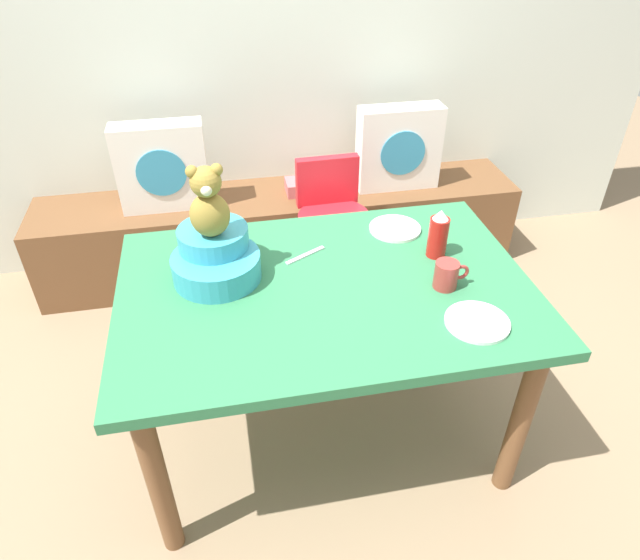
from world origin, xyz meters
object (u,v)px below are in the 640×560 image
Objects in this scene: dinner_plate_near at (395,228)px; highchair at (333,221)px; dining_table at (326,308)px; infant_seat_teal at (216,257)px; book_stack at (305,186)px; pillow_floral_right at (399,148)px; dinner_plate_far at (477,322)px; pillow_floral_left at (162,167)px; coffee_mug at (447,275)px; ketchup_bottle at (438,234)px; teddy_bear at (208,203)px.

highchair is at bearing 106.18° from dinner_plate_near.
infant_seat_teal reaches higher than dining_table.
dining_table is at bearing -20.82° from infant_seat_teal.
dining_table is at bearing -96.31° from book_stack.
dining_table is (-0.64, -1.20, -0.04)m from pillow_floral_right.
book_stack is 1.55m from dinner_plate_far.
infant_seat_teal is (-1.00, -1.06, 0.13)m from pillow_floral_right.
infant_seat_teal is 1.65× the size of dinner_plate_near.
coffee_mug is at bearing -52.64° from pillow_floral_left.
dining_table is at bearing -104.19° from highchair.
ketchup_bottle is (0.43, 0.10, 0.18)m from dining_table.
dinner_plate_far is at bearing -78.29° from highchair.
highchair is at bearing 108.84° from ketchup_bottle.
dinner_plate_far is at bearing -91.48° from ketchup_bottle.
dinner_plate_near is (0.14, -0.48, 0.22)m from highchair.
dinner_plate_far reaches higher than book_stack.
book_stack is at bearing 100.70° from dinner_plate_far.
infant_seat_teal reaches higher than book_stack.
highchair is 0.90m from infant_seat_teal.
infant_seat_teal is at bearing -166.45° from dinner_plate_near.
dining_table is 0.53m from teddy_bear.
coffee_mug is at bearing -81.74° from dinner_plate_near.
highchair is 0.93m from coffee_mug.
dinner_plate_near is at bearing -44.17° from pillow_floral_left.
book_stack is 0.25× the size of highchair.
dinner_plate_near is at bearing 114.97° from ketchup_bottle.
highchair is at bearing 49.50° from infant_seat_teal.
dining_table is (0.59, -1.20, -0.04)m from pillow_floral_left.
infant_seat_teal is at bearing 90.00° from teddy_bear.
coffee_mug reaches higher than dining_table.
dining_table reaches higher than book_stack.
teddy_bear reaches higher than dinner_plate_near.
dinner_plate_far is at bearing -82.06° from dinner_plate_near.
pillow_floral_left is at bearing 124.12° from dinner_plate_far.
pillow_floral_right is at bearing 71.20° from dinner_plate_near.
pillow_floral_right is 1.76× the size of teddy_bear.
dinner_plate_near is 1.00× the size of dinner_plate_far.
pillow_floral_left is at bearing 180.00° from pillow_floral_right.
teddy_bear reaches higher than infant_seat_teal.
infant_seat_teal reaches higher than highchair.
teddy_bear is at bearing -133.15° from pillow_floral_right.
book_stack is (0.72, 0.02, -0.19)m from pillow_floral_left.
ketchup_bottle is at bearing 88.52° from dinner_plate_far.
ketchup_bottle reaches higher than highchair.
pillow_floral_left is 3.67× the size of coffee_mug.
dining_table is 6.95× the size of dinner_plate_far.
book_stack is at bearing 83.69° from dining_table.
pillow_floral_right is 0.63m from highchair.
pillow_floral_right is 2.20× the size of book_stack.
coffee_mug is at bearing -12.08° from dining_table.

